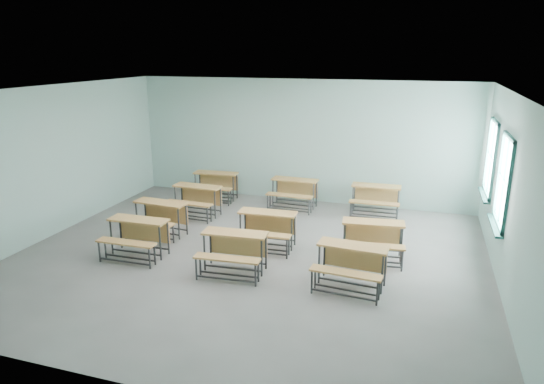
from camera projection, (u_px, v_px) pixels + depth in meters
The scene contains 11 objects.
room at pixel (252, 178), 9.05m from camera, with size 9.04×8.04×3.24m.
desk_unit_r0c0 at pixel (136, 232), 9.40m from camera, with size 1.19×0.80×0.74m.
desk_unit_r0c1 at pixel (233, 247), 8.71m from camera, with size 1.23×0.87×0.74m.
desk_unit_r0c2 at pixel (351, 260), 8.14m from camera, with size 1.23×0.88×0.74m.
desk_unit_r1c0 at pixel (158, 214), 10.47m from camera, with size 1.24×0.88×0.74m.
desk_unit_r1c1 at pixel (266, 225), 9.82m from camera, with size 1.21×0.84×0.74m.
desk_unit_r1c2 at pixel (373, 235), 9.26m from camera, with size 1.26×0.92×0.74m.
desk_unit_r2c0 at pixel (196, 196), 11.73m from camera, with size 1.21×0.84×0.74m.
desk_unit_r3c0 at pixel (215, 182), 13.00m from camera, with size 1.22×0.86×0.74m.
desk_unit_r3c1 at pixel (294, 189), 12.34m from camera, with size 1.20×0.83×0.74m.
desk_unit_r3c2 at pixel (376, 196), 11.76m from camera, with size 1.20×0.82×0.74m.
Camera 1 is at (3.09, -8.21, 3.88)m, focal length 32.00 mm.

